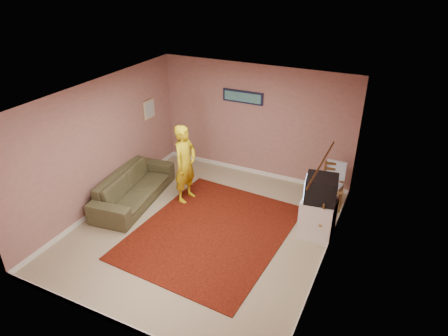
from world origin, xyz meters
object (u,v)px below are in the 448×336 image
at_px(tv_cabinet, 317,218).
at_px(chair_b, 317,213).
at_px(crt_tv, 321,189).
at_px(chair_a, 333,182).
at_px(sofa, 134,187).
at_px(person, 185,164).

xyz_separation_m(tv_cabinet, chair_b, (-0.01, -0.06, 0.14)).
relative_size(tv_cabinet, crt_tv, 1.24).
bearing_deg(tv_cabinet, crt_tv, -171.24).
bearing_deg(chair_a, sofa, -169.13).
bearing_deg(sofa, tv_cabinet, -90.30).
relative_size(tv_cabinet, sofa, 0.34).
bearing_deg(sofa, crt_tv, -90.30).
bearing_deg(crt_tv, chair_b, -102.86).
distance_m(sofa, person, 1.21).
distance_m(chair_b, person, 2.80).
xyz_separation_m(tv_cabinet, sofa, (-3.75, -0.48, -0.06)).
xyz_separation_m(tv_cabinet, person, (-2.79, 0.05, 0.46)).
relative_size(chair_a, sofa, 0.23).
bearing_deg(tv_cabinet, chair_a, 88.47).
xyz_separation_m(chair_a, sofa, (-3.78, -1.53, -0.26)).
distance_m(tv_cabinet, person, 2.83).
relative_size(chair_b, sofa, 0.21).
height_order(sofa, person, person).
height_order(crt_tv, sofa, crt_tv).
xyz_separation_m(chair_b, sofa, (-3.74, -0.42, -0.20)).
distance_m(chair_a, person, 3.01).
height_order(tv_cabinet, crt_tv, crt_tv).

